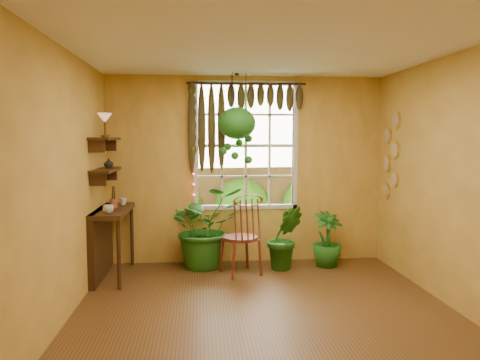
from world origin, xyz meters
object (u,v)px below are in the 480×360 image
object	(u,v)px
potted_plant_left	(205,227)
potted_plant_mid	(285,238)
hanging_basket	(237,127)
windsor_chair	(242,248)
counter_ledge	(105,235)

from	to	relation	value
potted_plant_left	potted_plant_mid	xyz separation A→B (m)	(1.09, -0.22, -0.13)
potted_plant_mid	hanging_basket	distance (m)	1.66
windsor_chair	hanging_basket	bearing A→B (deg)	72.93
counter_ledge	potted_plant_left	xyz separation A→B (m)	(1.30, 0.36, 0.02)
potted_plant_left	potted_plant_mid	bearing A→B (deg)	-11.14
potted_plant_mid	hanging_basket	xyz separation A→B (m)	(-0.64, 0.23, 1.51)
windsor_chair	potted_plant_mid	xyz separation A→B (m)	(0.61, 0.19, 0.08)
potted_plant_mid	windsor_chair	bearing A→B (deg)	-162.39
potted_plant_mid	potted_plant_left	bearing A→B (deg)	168.86
potted_plant_left	potted_plant_mid	size ratio (longest dim) A/B	1.30
counter_ledge	potted_plant_left	world-z (taller)	potted_plant_left
windsor_chair	potted_plant_mid	world-z (taller)	windsor_chair
counter_ledge	potted_plant_mid	xyz separation A→B (m)	(2.40, 0.14, -0.11)
windsor_chair	hanging_basket	world-z (taller)	hanging_basket
windsor_chair	hanging_basket	xyz separation A→B (m)	(-0.03, 0.42, 1.60)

